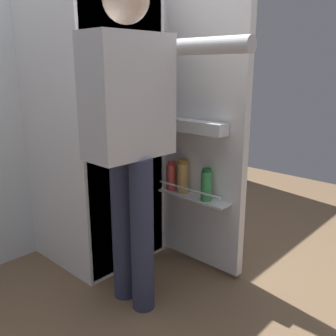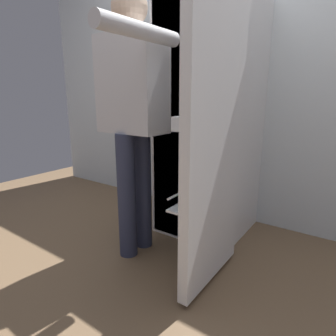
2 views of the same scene
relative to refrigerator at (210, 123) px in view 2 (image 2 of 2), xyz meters
name	(u,v)px [view 2 (image 2 of 2)]	position (x,y,z in m)	size (l,w,h in m)	color
ground_plane	(167,257)	(-0.03, -0.52, -0.86)	(5.37, 5.37, 0.00)	brown
kitchen_wall	(232,77)	(-0.03, 0.43, 0.35)	(4.40, 0.10, 2.43)	silver
refrigerator	(210,123)	(0.00, 0.00, 0.00)	(0.69, 1.25, 1.73)	white
person	(134,105)	(-0.25, -0.56, 0.14)	(0.54, 0.76, 1.66)	#2D334C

